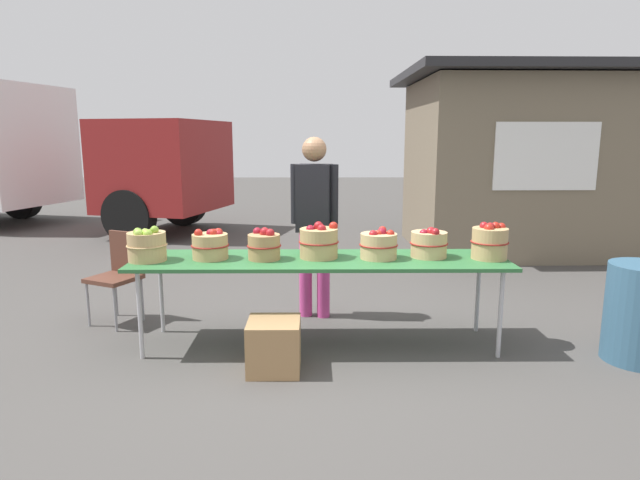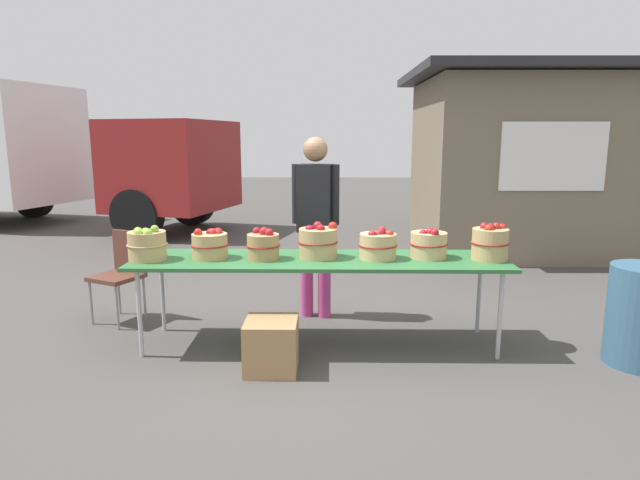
# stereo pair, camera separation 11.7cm
# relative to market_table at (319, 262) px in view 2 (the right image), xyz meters

# --- Properties ---
(ground_plane) EXTENTS (40.00, 40.00, 0.00)m
(ground_plane) POSITION_rel_market_table_xyz_m (0.00, 0.00, -0.72)
(ground_plane) COLOR #474442
(market_table) EXTENTS (3.10, 0.76, 0.75)m
(market_table) POSITION_rel_market_table_xyz_m (0.00, 0.00, 0.00)
(market_table) COLOR #2D6B38
(market_table) RESTS_ON ground
(apple_basket_green_0) EXTENTS (0.33, 0.33, 0.29)m
(apple_basket_green_0) POSITION_rel_market_table_xyz_m (-1.41, -0.07, 0.16)
(apple_basket_green_0) COLOR tan
(apple_basket_green_0) RESTS_ON market_table
(apple_basket_red_0) EXTENTS (0.31, 0.31, 0.26)m
(apple_basket_red_0) POSITION_rel_market_table_xyz_m (-0.91, 0.01, 0.15)
(apple_basket_red_0) COLOR tan
(apple_basket_red_0) RESTS_ON market_table
(apple_basket_red_1) EXTENTS (0.28, 0.28, 0.27)m
(apple_basket_red_1) POSITION_rel_market_table_xyz_m (-0.47, -0.02, 0.15)
(apple_basket_red_1) COLOR #A87F51
(apple_basket_red_1) RESTS_ON market_table
(apple_basket_red_2) EXTENTS (0.34, 0.34, 0.31)m
(apple_basket_red_2) POSITION_rel_market_table_xyz_m (-0.01, 0.03, 0.17)
(apple_basket_red_2) COLOR tan
(apple_basket_red_2) RESTS_ON market_table
(apple_basket_red_3) EXTENTS (0.32, 0.32, 0.26)m
(apple_basket_red_3) POSITION_rel_market_table_xyz_m (0.49, -0.00, 0.15)
(apple_basket_red_3) COLOR tan
(apple_basket_red_3) RESTS_ON market_table
(apple_basket_red_4) EXTENTS (0.32, 0.32, 0.27)m
(apple_basket_red_4) POSITION_rel_market_table_xyz_m (0.91, 0.05, 0.15)
(apple_basket_red_4) COLOR tan
(apple_basket_red_4) RESTS_ON market_table
(apple_basket_red_5) EXTENTS (0.31, 0.31, 0.31)m
(apple_basket_red_5) POSITION_rel_market_table_xyz_m (1.40, -0.02, 0.18)
(apple_basket_red_5) COLOR tan
(apple_basket_red_5) RESTS_ON market_table
(vendor_adult) EXTENTS (0.45, 0.29, 1.75)m
(vendor_adult) POSITION_rel_market_table_xyz_m (-0.05, 0.73, 0.31)
(vendor_adult) COLOR #CC3F8C
(vendor_adult) RESTS_ON ground
(box_truck) EXTENTS (7.99, 4.03, 2.75)m
(box_truck) POSITION_rel_market_table_xyz_m (-6.27, 6.41, 0.77)
(box_truck) COLOR white
(box_truck) RESTS_ON ground
(food_kiosk) EXTENTS (3.55, 2.96, 2.74)m
(food_kiosk) POSITION_rel_market_table_xyz_m (3.05, 4.03, 0.67)
(food_kiosk) COLOR #726651
(food_kiosk) RESTS_ON ground
(folding_chair) EXTENTS (0.53, 0.53, 0.86)m
(folding_chair) POSITION_rel_market_table_xyz_m (-1.91, 0.60, -0.21)
(folding_chair) COLOR brown
(folding_chair) RESTS_ON ground
(produce_crate) EXTENTS (0.39, 0.39, 0.39)m
(produce_crate) POSITION_rel_market_table_xyz_m (-0.35, -0.53, -0.52)
(produce_crate) COLOR #A87F51
(produce_crate) RESTS_ON ground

